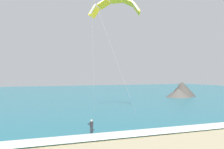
{
  "coord_description": "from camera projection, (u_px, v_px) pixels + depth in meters",
  "views": [
    {
      "loc": [
        -11.91,
        -10.26,
        6.81
      ],
      "look_at": [
        -0.71,
        18.71,
        6.75
      ],
      "focal_mm": 41.56,
      "sensor_mm": 36.0,
      "label": 1
    }
  ],
  "objects": [
    {
      "name": "surfboard",
      "position": [
        91.0,
        134.0,
        29.1
      ],
      "size": [
        0.94,
        1.46,
        0.09
      ],
      "color": "#239EC6",
      "rests_on": "ground"
    },
    {
      "name": "headland_right",
      "position": [
        181.0,
        90.0,
        76.61
      ],
      "size": [
        11.24,
        10.53,
        4.45
      ],
      "color": "#47423D",
      "rests_on": "ground"
    },
    {
      "name": "kite_primary",
      "position": [
        115.0,
        5.0,
        37.29
      ],
      "size": [
        8.47,
        9.02,
        16.72
      ],
      "color": "yellow"
    },
    {
      "name": "kitesurfer",
      "position": [
        91.0,
        126.0,
        29.11
      ],
      "size": [
        0.65,
        0.64,
        1.69
      ],
      "color": "#232328",
      "rests_on": "ground"
    },
    {
      "name": "sea",
      "position": [
        52.0,
        95.0,
        83.57
      ],
      "size": [
        200.0,
        120.0,
        0.2
      ],
      "primitive_type": "cube",
      "color": "teal",
      "rests_on": "ground"
    },
    {
      "name": "surf_foam",
      "position": [
        128.0,
        134.0,
        28.54
      ],
      "size": [
        200.0,
        2.91,
        0.04
      ],
      "primitive_type": "cube",
      "color": "white",
      "rests_on": "sea"
    }
  ]
}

